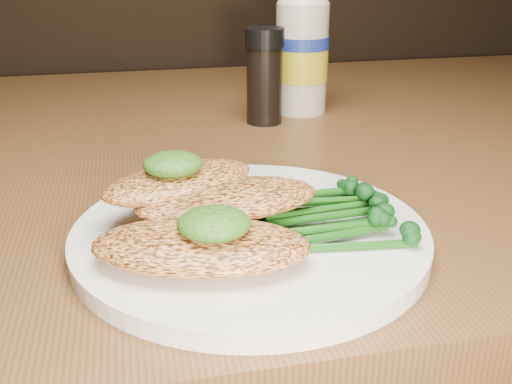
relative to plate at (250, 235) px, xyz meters
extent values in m
cylinder|color=white|center=(0.00, 0.00, 0.00)|extent=(0.26, 0.26, 0.01)
ellipsoid|color=#EC954B|center=(-0.04, -0.04, 0.02)|extent=(0.16, 0.11, 0.02)
ellipsoid|color=#EC954B|center=(-0.01, 0.01, 0.03)|extent=(0.14, 0.08, 0.02)
ellipsoid|color=#EC954B|center=(-0.05, 0.03, 0.03)|extent=(0.14, 0.11, 0.02)
ellipsoid|color=black|center=(-0.03, -0.05, 0.04)|extent=(0.05, 0.05, 0.02)
ellipsoid|color=black|center=(-0.05, 0.03, 0.05)|extent=(0.05, 0.04, 0.02)
camera|label=1|loc=(-0.08, -0.39, 0.20)|focal=41.88mm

